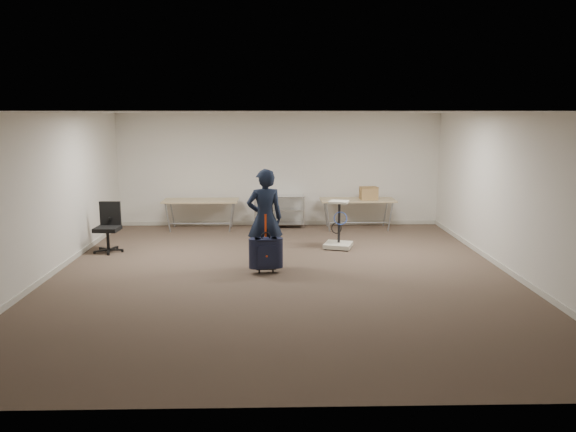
{
  "coord_description": "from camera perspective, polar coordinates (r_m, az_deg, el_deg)",
  "views": [
    {
      "loc": [
        -0.12,
        -9.46,
        2.78
      ],
      "look_at": [
        0.12,
        0.3,
        0.99
      ],
      "focal_mm": 35.0,
      "sensor_mm": 36.0,
      "label": 1
    }
  ],
  "objects": [
    {
      "name": "folding_table_left",
      "position": [
        13.69,
        -8.85,
        1.41
      ],
      "size": [
        1.8,
        0.75,
        0.73
      ],
      "color": "tan",
      "rests_on": "ground"
    },
    {
      "name": "suitcase",
      "position": [
        9.88,
        -2.26,
        -3.81
      ],
      "size": [
        0.41,
        0.27,
        1.06
      ],
      "color": "black",
      "rests_on": "ground"
    },
    {
      "name": "ground",
      "position": [
        9.86,
        -0.64,
        -5.99
      ],
      "size": [
        9.0,
        9.0,
        0.0
      ],
      "primitive_type": "plane",
      "color": "#433328",
      "rests_on": "ground"
    },
    {
      "name": "equipment_cart",
      "position": [
        11.77,
        5.14,
        -2.01
      ],
      "size": [
        0.68,
        0.68,
        1.0
      ],
      "color": "beige",
      "rests_on": "ground"
    },
    {
      "name": "office_chair",
      "position": [
        12.0,
        -17.77,
        -2.03
      ],
      "size": [
        0.61,
        0.61,
        1.01
      ],
      "color": "black",
      "rests_on": "ground"
    },
    {
      "name": "person",
      "position": [
        10.19,
        -2.37,
        -0.24
      ],
      "size": [
        0.73,
        0.55,
        1.81
      ],
      "primitive_type": "imported",
      "rotation": [
        0.0,
        0.0,
        3.33
      ],
      "color": "black",
      "rests_on": "ground"
    },
    {
      "name": "cardboard_box",
      "position": [
        13.72,
        8.2,
        2.32
      ],
      "size": [
        0.43,
        0.34,
        0.31
      ],
      "primitive_type": "cube",
      "rotation": [
        0.0,
        0.0,
        0.08
      ],
      "color": "#997747",
      "rests_on": "folding_table_right"
    },
    {
      "name": "room_shell",
      "position": [
        11.18,
        -0.74,
        -3.76
      ],
      "size": [
        8.0,
        9.0,
        9.0
      ],
      "color": "silver",
      "rests_on": "ground"
    },
    {
      "name": "folding_table_right",
      "position": [
        13.73,
        7.09,
        1.48
      ],
      "size": [
        1.8,
        0.75,
        0.73
      ],
      "color": "tan",
      "rests_on": "ground"
    },
    {
      "name": "wire_shelf",
      "position": [
        13.86,
        -0.88,
        0.65
      ],
      "size": [
        1.22,
        0.47,
        0.8
      ],
      "color": "silver",
      "rests_on": "ground"
    }
  ]
}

